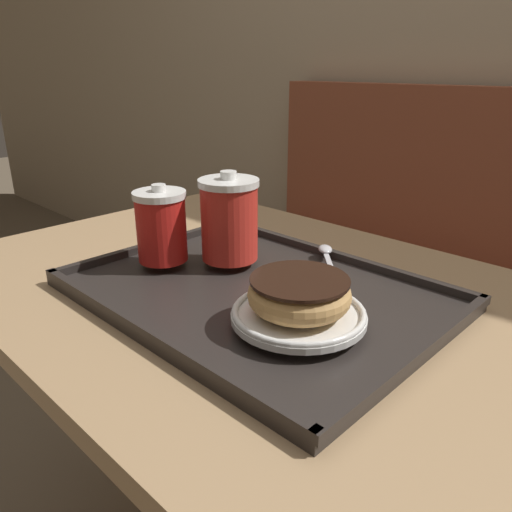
% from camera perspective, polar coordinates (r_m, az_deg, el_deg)
% --- Properties ---
extents(booth_bench, '(1.73, 0.44, 1.00)m').
position_cam_1_polar(booth_bench, '(1.59, 25.11, -8.84)').
color(booth_bench, brown).
rests_on(booth_bench, ground_plane).
extents(cafe_table, '(1.06, 0.67, 0.75)m').
position_cam_1_polar(cafe_table, '(0.81, 1.34, -13.91)').
color(cafe_table, tan).
rests_on(cafe_table, ground_plane).
extents(serving_tray, '(0.51, 0.37, 0.02)m').
position_cam_1_polar(serving_tray, '(0.71, 0.00, -4.29)').
color(serving_tray, '#282321').
rests_on(serving_tray, cafe_table).
extents(coffee_cup_front, '(0.08, 0.08, 0.12)m').
position_cam_1_polar(coffee_cup_front, '(0.78, -10.77, 3.43)').
color(coffee_cup_front, red).
rests_on(coffee_cup_front, serving_tray).
extents(coffee_cup_rear, '(0.09, 0.09, 0.14)m').
position_cam_1_polar(coffee_cup_rear, '(0.77, -3.08, 4.24)').
color(coffee_cup_rear, red).
rests_on(coffee_cup_rear, serving_tray).
extents(plate_with_chocolate_donut, '(0.16, 0.16, 0.01)m').
position_cam_1_polar(plate_with_chocolate_donut, '(0.60, 4.89, -6.58)').
color(plate_with_chocolate_donut, white).
rests_on(plate_with_chocolate_donut, serving_tray).
extents(donut_chocolate_glazed, '(0.12, 0.12, 0.04)m').
position_cam_1_polar(donut_chocolate_glazed, '(0.59, 4.97, -4.28)').
color(donut_chocolate_glazed, tan).
rests_on(donut_chocolate_glazed, plate_with_chocolate_donut).
extents(spoon, '(0.12, 0.13, 0.01)m').
position_cam_1_polar(spoon, '(0.80, 8.10, 0.08)').
color(spoon, silver).
rests_on(spoon, serving_tray).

